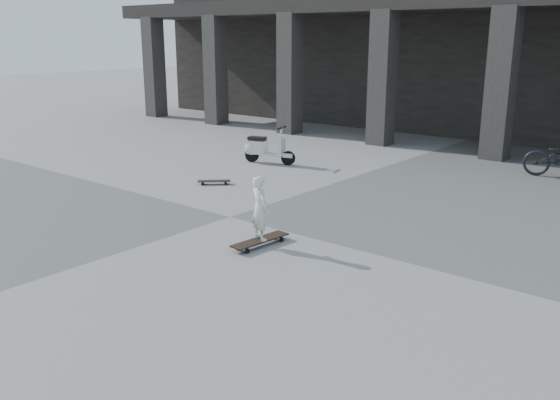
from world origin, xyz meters
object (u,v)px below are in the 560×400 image
Objects in this scene: longboard at (260,241)px; scooter at (261,148)px; child at (260,208)px; skateboard_spare at (214,181)px.

scooter reaches higher than longboard.
longboard is at bearing -0.00° from child.
child reaches higher than longboard.
scooter reaches higher than skateboard_spare.
longboard is 6.48m from scooter.
longboard is 0.79× the size of scooter.
skateboard_spare is at bearing -20.16° from child.
child is (0.00, 0.00, 0.54)m from longboard.
scooter is at bearing -34.60° from child.
skateboard_spare is at bearing -89.42° from scooter.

